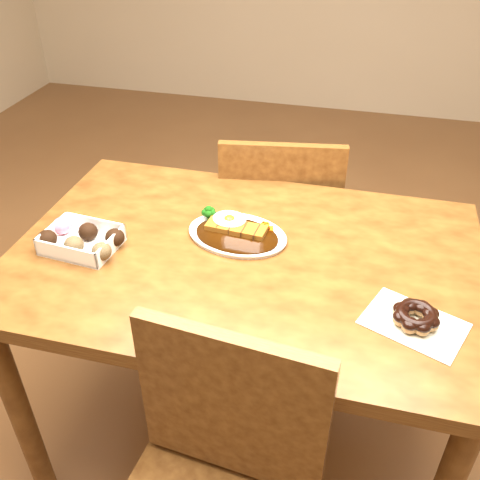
% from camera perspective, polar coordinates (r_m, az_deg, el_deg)
% --- Properties ---
extents(ground, '(6.00, 6.00, 0.00)m').
position_cam_1_polar(ground, '(1.92, 0.42, -19.67)').
color(ground, brown).
rests_on(ground, ground).
extents(table, '(1.20, 0.80, 0.75)m').
position_cam_1_polar(table, '(1.44, 0.53, -4.56)').
color(table, '#43220D').
rests_on(table, ground).
extents(chair_far, '(0.48, 0.48, 0.87)m').
position_cam_1_polar(chair_far, '(1.96, 4.18, 1.28)').
color(chair_far, '#43220D').
rests_on(chair_far, ground).
extents(katsu_curry_plate, '(0.29, 0.23, 0.05)m').
position_cam_1_polar(katsu_curry_plate, '(1.43, -0.42, 0.90)').
color(katsu_curry_plate, white).
rests_on(katsu_curry_plate, table).
extents(donut_box, '(0.22, 0.16, 0.05)m').
position_cam_1_polar(donut_box, '(1.44, -16.57, 0.10)').
color(donut_box, white).
rests_on(donut_box, table).
extents(pon_de_ring, '(0.25, 0.21, 0.04)m').
position_cam_1_polar(pon_de_ring, '(1.22, 18.22, -7.82)').
color(pon_de_ring, silver).
rests_on(pon_de_ring, table).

